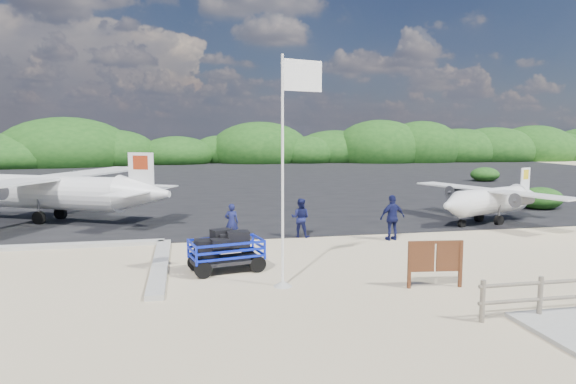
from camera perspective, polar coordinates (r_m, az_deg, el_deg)
The scene contains 12 objects.
ground at distance 16.31m, azimuth 1.94°, elevation -8.81°, with size 160.00×160.00×0.00m, color beige.
asphalt_apron at distance 45.64m, azimuth -6.76°, elevation 1.25°, with size 90.00×50.00×0.04m, color #B2B2B2, non-canonical shape.
lagoon at distance 18.16m, azimuth -28.47°, elevation -8.02°, with size 9.00×7.00×0.40m, color #B2B2B2, non-canonical shape.
vegetation_band at distance 70.52m, azimuth -8.41°, elevation 3.18°, with size 124.00×8.00×4.40m, color #B2B2B2, non-canonical shape.
baggage_cart at distance 16.43m, azimuth -6.84°, elevation -8.74°, with size 2.42×1.38×1.21m, color #0E24D4, non-canonical shape.
flagpole at distance 14.81m, azimuth -0.59°, elevation -10.43°, with size 1.29×0.54×6.45m, color white, non-canonical shape.
signboard at distance 15.27m, azimuth 15.94°, elevation -10.17°, with size 1.67×0.16×1.37m, color #572F19, non-canonical shape.
crew_a at distance 20.72m, azimuth -6.28°, elevation -3.34°, with size 0.55×0.36×1.50m, color #121746.
crew_b at distance 21.24m, azimuth 1.39°, elevation -2.89°, with size 0.79×0.62×1.63m, color #121746.
crew_c at distance 21.08m, azimuth 11.53°, elevation -2.80°, with size 1.08×0.45×1.84m, color #121746.
aircraft_large at distance 47.26m, azimuth 15.78°, elevation 1.23°, with size 14.47×14.47×4.34m, color #B2B2B2, non-canonical shape.
aircraft_small at distance 48.32m, azimuth -21.75°, elevation 1.12°, with size 6.79×6.79×2.44m, color #B2B2B2, non-canonical shape.
Camera 1 is at (-3.63, -15.29, 4.39)m, focal length 32.00 mm.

